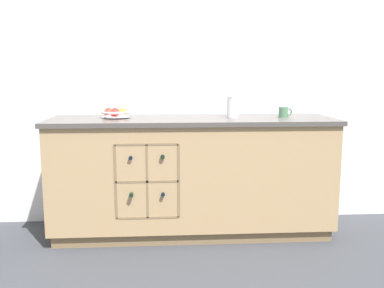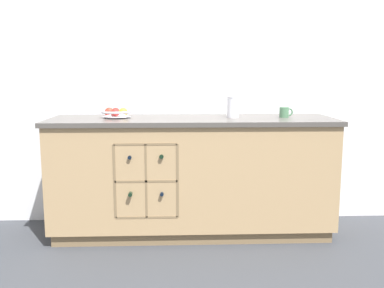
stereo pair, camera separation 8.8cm
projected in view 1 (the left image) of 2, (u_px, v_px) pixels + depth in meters
ground_plane at (192, 232)px, 3.47m from camera, size 14.00×14.00×0.00m
back_wall at (189, 73)px, 3.63m from camera, size 4.57×0.06×2.55m
kitchen_island at (192, 175)px, 3.39m from camera, size 2.21×0.66×0.93m
fruit_bowl at (116, 113)px, 3.31m from camera, size 0.24×0.24×0.08m
white_pitcher at (233, 106)px, 3.35m from camera, size 0.15×0.10×0.17m
ceramic_mug at (284, 112)px, 3.38m from camera, size 0.11×0.07×0.08m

